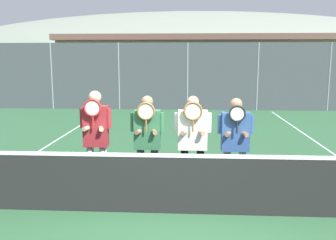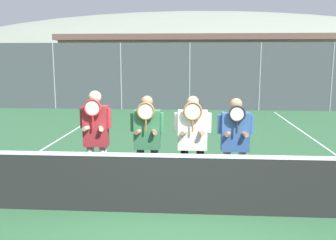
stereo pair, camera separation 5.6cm
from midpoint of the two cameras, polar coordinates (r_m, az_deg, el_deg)
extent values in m
plane|color=#2D5B38|center=(5.96, 1.54, -14.06)|extent=(120.00, 120.00, 0.00)
ellipsoid|color=gray|center=(67.69, 3.34, 7.58)|extent=(100.50, 55.83, 19.54)
cube|color=tan|center=(25.48, 5.16, 8.03)|extent=(18.20, 5.00, 3.40)
cube|color=brown|center=(25.50, 5.22, 12.26)|extent=(18.70, 5.50, 0.36)
cylinder|color=gray|center=(18.13, -17.39, 6.39)|extent=(0.06, 0.06, 3.02)
cylinder|color=gray|center=(17.28, -7.60, 6.61)|extent=(0.06, 0.06, 3.02)
cylinder|color=gray|center=(16.96, 2.88, 6.62)|extent=(0.06, 0.06, 3.02)
cylinder|color=gray|center=(17.21, 13.40, 6.42)|extent=(0.06, 0.06, 3.02)
cylinder|color=gray|center=(18.01, 23.28, 6.03)|extent=(0.06, 0.06, 3.02)
cube|color=#42474C|center=(16.96, 2.88, 6.62)|extent=(18.73, 0.02, 3.02)
cube|color=black|center=(5.79, 1.56, -9.98)|extent=(9.83, 0.02, 0.90)
cube|color=white|center=(5.65, 1.58, -5.46)|extent=(9.83, 0.03, 0.06)
cube|color=white|center=(9.61, -20.69, -5.40)|extent=(0.05, 16.00, 0.01)
cylinder|color=white|center=(6.70, -11.90, -7.54)|extent=(0.13, 0.13, 0.88)
cylinder|color=white|center=(6.65, -10.02, -7.62)|extent=(0.13, 0.13, 0.88)
cube|color=maroon|center=(6.49, -11.19, -0.92)|extent=(0.41, 0.22, 0.70)
sphere|color=#DBB293|center=(6.42, -11.33, 3.45)|extent=(0.21, 0.21, 0.21)
cylinder|color=maroon|center=(6.53, -13.17, 0.29)|extent=(0.08, 0.08, 0.34)
cylinder|color=maroon|center=(6.41, -9.25, 0.25)|extent=(0.08, 0.08, 0.34)
cylinder|color=#DBB293|center=(6.43, -12.26, -1.18)|extent=(0.16, 0.27, 0.08)
cylinder|color=#DBB293|center=(6.38, -10.50, -1.21)|extent=(0.16, 0.27, 0.08)
cylinder|color=red|center=(6.30, -11.63, -0.28)|extent=(0.03, 0.03, 0.20)
torus|color=red|center=(6.26, -11.70, 1.82)|extent=(0.30, 0.03, 0.30)
cylinder|color=silver|center=(6.26, -11.70, 1.82)|extent=(0.24, 0.00, 0.24)
cylinder|color=#56565B|center=(6.56, -4.41, -7.90)|extent=(0.13, 0.13, 0.84)
cylinder|color=#56565B|center=(6.54, -2.29, -7.95)|extent=(0.13, 0.13, 0.84)
cube|color=#337047|center=(6.36, -3.42, -1.45)|extent=(0.44, 0.22, 0.66)
sphere|color=#997056|center=(6.29, -3.46, 2.82)|extent=(0.20, 0.20, 0.20)
cylinder|color=#337047|center=(6.37, -5.62, -0.28)|extent=(0.08, 0.08, 0.33)
cylinder|color=#337047|center=(6.31, -1.22, -0.33)|extent=(0.08, 0.08, 0.33)
cylinder|color=#997056|center=(6.29, -4.51, -1.72)|extent=(0.16, 0.27, 0.08)
cylinder|color=#997056|center=(6.27, -2.52, -1.74)|extent=(0.16, 0.27, 0.08)
cylinder|color=#936033|center=(6.17, -3.63, -0.80)|extent=(0.03, 0.03, 0.20)
torus|color=#936033|center=(6.13, -3.65, 1.36)|extent=(0.30, 0.03, 0.30)
cylinder|color=silver|center=(6.13, -3.65, 1.36)|extent=(0.25, 0.00, 0.25)
cylinder|color=black|center=(6.51, 2.27, -8.03)|extent=(0.13, 0.13, 0.84)
cylinder|color=black|center=(6.51, 4.67, -8.06)|extent=(0.13, 0.13, 0.84)
cube|color=white|center=(6.32, 3.54, -1.53)|extent=(0.49, 0.22, 0.67)
sphere|color=tan|center=(6.24, 3.58, 2.81)|extent=(0.19, 0.19, 0.19)
cylinder|color=white|center=(6.30, 1.09, -0.34)|extent=(0.08, 0.08, 0.33)
cylinder|color=white|center=(6.30, 6.01, -0.39)|extent=(0.08, 0.08, 0.33)
cylinder|color=tan|center=(6.23, 2.41, -1.79)|extent=(0.16, 0.27, 0.08)
cylinder|color=tan|center=(6.23, 4.67, -1.82)|extent=(0.16, 0.27, 0.08)
cylinder|color=#936033|center=(6.12, 3.55, -0.87)|extent=(0.03, 0.03, 0.20)
torus|color=#936033|center=(6.08, 3.57, 1.36)|extent=(0.31, 0.03, 0.31)
cylinder|color=silver|center=(6.08, 3.57, 1.36)|extent=(0.26, 0.00, 0.26)
cylinder|color=white|center=(6.54, 8.67, -8.11)|extent=(0.13, 0.13, 0.82)
cylinder|color=white|center=(6.57, 10.91, -8.09)|extent=(0.13, 0.13, 0.82)
cube|color=#335693|center=(6.37, 9.98, -1.76)|extent=(0.46, 0.22, 0.65)
sphere|color=#997056|center=(6.30, 10.10, 2.38)|extent=(0.21, 0.21, 0.21)
cylinder|color=#335693|center=(6.32, 7.70, -0.61)|extent=(0.08, 0.08, 0.32)
cylinder|color=#335693|center=(6.38, 12.31, -0.65)|extent=(0.08, 0.08, 0.32)
cylinder|color=#997056|center=(6.27, 9.02, -2.03)|extent=(0.16, 0.27, 0.08)
cylinder|color=#997056|center=(6.30, 11.12, -2.04)|extent=(0.16, 0.27, 0.08)
cylinder|color=black|center=(6.18, 10.20, -1.11)|extent=(0.03, 0.03, 0.20)
torus|color=black|center=(6.14, 10.26, 0.94)|extent=(0.28, 0.03, 0.28)
cylinder|color=silver|center=(6.14, 10.26, 0.94)|extent=(0.23, 0.00, 0.23)
cube|color=maroon|center=(20.01, -10.74, 4.64)|extent=(4.46, 1.71, 0.83)
cube|color=#2D3842|center=(19.96, -10.81, 6.79)|extent=(2.45, 1.57, 0.68)
cylinder|color=black|center=(18.89, -7.07, 3.19)|extent=(0.60, 0.16, 0.60)
cylinder|color=black|center=(20.60, -6.19, 3.74)|extent=(0.60, 0.16, 0.60)
cylinder|color=black|center=(19.63, -15.44, 3.16)|extent=(0.60, 0.16, 0.60)
cylinder|color=black|center=(21.28, -13.93, 3.70)|extent=(0.60, 0.16, 0.60)
cube|color=#285638|center=(18.90, 3.83, 4.56)|extent=(4.44, 1.79, 0.86)
cube|color=#2D3842|center=(18.85, 3.86, 6.93)|extent=(2.44, 1.65, 0.70)
cylinder|color=black|center=(18.10, 8.41, 2.88)|extent=(0.60, 0.16, 0.60)
cylinder|color=black|center=(19.92, 7.96, 3.50)|extent=(0.60, 0.16, 0.60)
cylinder|color=black|center=(18.08, -0.75, 2.98)|extent=(0.60, 0.16, 0.60)
cylinder|color=black|center=(19.90, -0.36, 3.59)|extent=(0.60, 0.16, 0.60)
cube|color=black|center=(20.08, 18.17, 4.27)|extent=(4.35, 1.81, 0.77)
cube|color=#2D3842|center=(20.03, 18.27, 6.27)|extent=(2.39, 1.66, 0.63)
cylinder|color=black|center=(19.65, 22.78, 2.76)|extent=(0.60, 0.16, 0.60)
cylinder|color=black|center=(21.39, 21.16, 3.36)|extent=(0.60, 0.16, 0.60)
cylinder|color=black|center=(18.90, 14.65, 2.96)|extent=(0.60, 0.16, 0.60)
cylinder|color=black|center=(20.71, 13.68, 3.55)|extent=(0.60, 0.16, 0.60)
camera|label=1|loc=(0.03, -90.24, -0.04)|focal=40.00mm
camera|label=2|loc=(0.03, 89.76, 0.04)|focal=40.00mm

